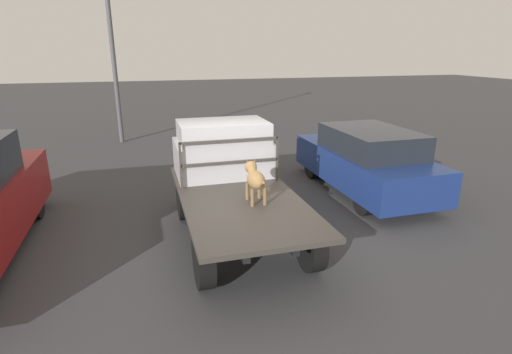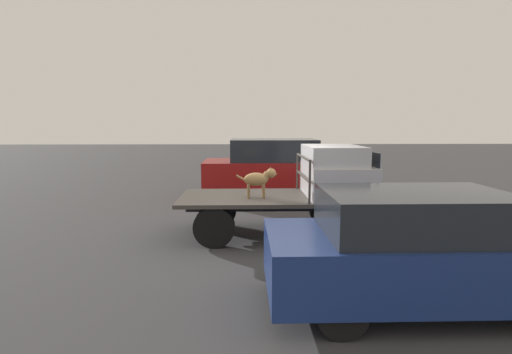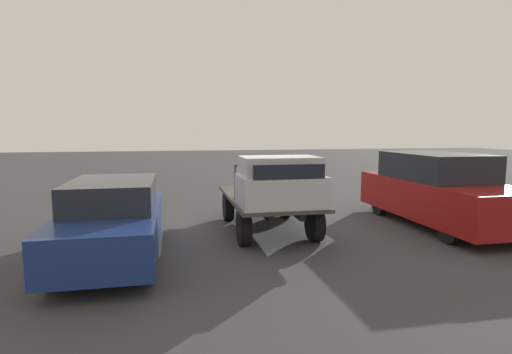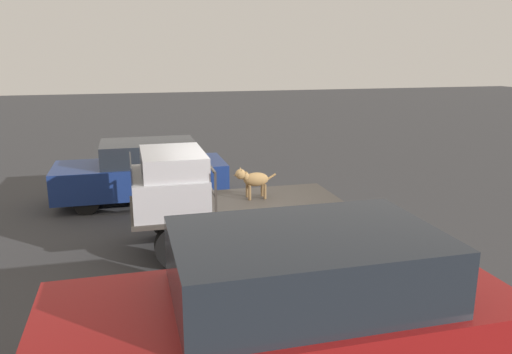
# 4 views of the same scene
# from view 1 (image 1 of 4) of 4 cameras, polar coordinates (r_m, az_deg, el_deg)

# --- Properties ---
(ground_plane) EXTENTS (80.00, 80.00, 0.00)m
(ground_plane) POSITION_cam_1_polar(r_m,az_deg,el_deg) (7.30, -2.45, -8.99)
(ground_plane) COLOR #38383A
(flatbed_truck) EXTENTS (4.10, 1.97, 0.88)m
(flatbed_truck) POSITION_cam_1_polar(r_m,az_deg,el_deg) (7.04, -2.52, -4.40)
(flatbed_truck) COLOR black
(flatbed_truck) RESTS_ON ground
(truck_cab) EXTENTS (1.34, 1.85, 1.08)m
(truck_cab) POSITION_cam_1_polar(r_m,az_deg,el_deg) (8.01, -4.79, 4.01)
(truck_cab) COLOR #B7B7BC
(truck_cab) RESTS_ON flatbed_truck
(truck_headboard) EXTENTS (0.04, 1.85, 0.86)m
(truck_headboard) POSITION_cam_1_polar(r_m,az_deg,el_deg) (7.33, -3.69, 3.17)
(truck_headboard) COLOR #3D3833
(truck_headboard) RESTS_ON flatbed_truck
(dog) EXTENTS (0.88, 0.28, 0.65)m
(dog) POSITION_cam_1_polar(r_m,az_deg,el_deg) (6.54, -0.18, -0.15)
(dog) COLOR brown
(dog) RESTS_ON flatbed_truck
(parked_sedan) EXTENTS (4.23, 1.77, 1.56)m
(parked_sedan) POSITION_cam_1_polar(r_m,az_deg,el_deg) (9.79, 15.39, 2.33)
(parked_sedan) COLOR black
(parked_sedan) RESTS_ON ground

